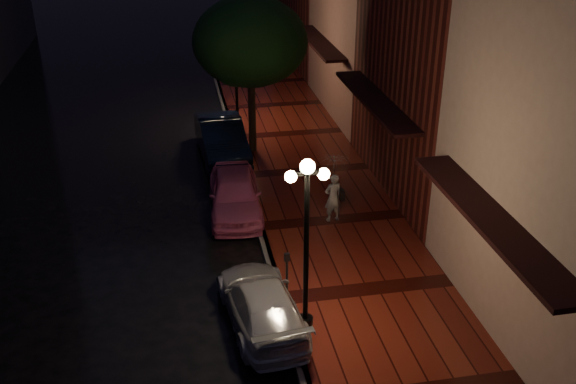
{
  "coord_description": "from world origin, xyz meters",
  "views": [
    {
      "loc": [
        -2.25,
        -16.8,
        9.7
      ],
      "look_at": [
        0.8,
        -0.33,
        1.4
      ],
      "focal_mm": 40.0,
      "sensor_mm": 36.0,
      "label": 1
    }
  ],
  "objects_px": {
    "streetlamp_near": "(306,238)",
    "silver_car": "(261,304)",
    "street_tree": "(251,44)",
    "navy_car": "(222,139)",
    "woman_with_umbrella": "(334,178)",
    "pink_car": "(235,194)",
    "parking_meter": "(287,271)",
    "streetlamp_far": "(236,68)"
  },
  "relations": [
    {
      "from": "parking_meter",
      "to": "woman_with_umbrella",
      "type": "bearing_deg",
      "value": 44.82
    },
    {
      "from": "navy_car",
      "to": "woman_with_umbrella",
      "type": "height_order",
      "value": "woman_with_umbrella"
    },
    {
      "from": "silver_car",
      "to": "navy_car",
      "type": "bearing_deg",
      "value": -96.22
    },
    {
      "from": "streetlamp_near",
      "to": "silver_car",
      "type": "height_order",
      "value": "streetlamp_near"
    },
    {
      "from": "silver_car",
      "to": "woman_with_umbrella",
      "type": "xyz_separation_m",
      "value": [
        2.86,
        4.43,
        1.01
      ]
    },
    {
      "from": "street_tree",
      "to": "woman_with_umbrella",
      "type": "relative_size",
      "value": 2.68
    },
    {
      "from": "navy_car",
      "to": "woman_with_umbrella",
      "type": "bearing_deg",
      "value": -67.71
    },
    {
      "from": "woman_with_umbrella",
      "to": "street_tree",
      "type": "bearing_deg",
      "value": -86.88
    },
    {
      "from": "navy_car",
      "to": "pink_car",
      "type": "bearing_deg",
      "value": -93.62
    },
    {
      "from": "streetlamp_near",
      "to": "parking_meter",
      "type": "distance_m",
      "value": 2.11
    },
    {
      "from": "pink_car",
      "to": "navy_car",
      "type": "relative_size",
      "value": 0.87
    },
    {
      "from": "pink_car",
      "to": "navy_car",
      "type": "distance_m",
      "value": 4.58
    },
    {
      "from": "navy_car",
      "to": "streetlamp_far",
      "type": "bearing_deg",
      "value": 69.56
    },
    {
      "from": "streetlamp_near",
      "to": "navy_car",
      "type": "xyz_separation_m",
      "value": [
        -0.95,
        10.86,
        -1.85
      ]
    },
    {
      "from": "silver_car",
      "to": "woman_with_umbrella",
      "type": "distance_m",
      "value": 5.37
    },
    {
      "from": "navy_car",
      "to": "woman_with_umbrella",
      "type": "distance_m",
      "value": 6.59
    },
    {
      "from": "streetlamp_far",
      "to": "parking_meter",
      "type": "bearing_deg",
      "value": -90.9
    },
    {
      "from": "streetlamp_near",
      "to": "silver_car",
      "type": "relative_size",
      "value": 1.09
    },
    {
      "from": "streetlamp_near",
      "to": "street_tree",
      "type": "height_order",
      "value": "street_tree"
    },
    {
      "from": "streetlamp_near",
      "to": "woman_with_umbrella",
      "type": "bearing_deg",
      "value": 69.06
    },
    {
      "from": "pink_car",
      "to": "navy_car",
      "type": "bearing_deg",
      "value": 93.32
    },
    {
      "from": "silver_car",
      "to": "parking_meter",
      "type": "bearing_deg",
      "value": -142.02
    },
    {
      "from": "navy_car",
      "to": "parking_meter",
      "type": "distance_m",
      "value": 9.61
    },
    {
      "from": "streetlamp_far",
      "to": "pink_car",
      "type": "bearing_deg",
      "value": -97.01
    },
    {
      "from": "street_tree",
      "to": "silver_car",
      "type": "bearing_deg",
      "value": -96.6
    },
    {
      "from": "parking_meter",
      "to": "silver_car",
      "type": "bearing_deg",
      "value": -151.35
    },
    {
      "from": "street_tree",
      "to": "streetlamp_far",
      "type": "bearing_deg",
      "value": 94.91
    },
    {
      "from": "street_tree",
      "to": "silver_car",
      "type": "height_order",
      "value": "street_tree"
    },
    {
      "from": "pink_car",
      "to": "parking_meter",
      "type": "relative_size",
      "value": 3.09
    },
    {
      "from": "navy_car",
      "to": "woman_with_umbrella",
      "type": "relative_size",
      "value": 2.11
    },
    {
      "from": "silver_car",
      "to": "streetlamp_near",
      "type": "bearing_deg",
      "value": 143.81
    },
    {
      "from": "streetlamp_near",
      "to": "street_tree",
      "type": "relative_size",
      "value": 0.74
    },
    {
      "from": "streetlamp_near",
      "to": "pink_car",
      "type": "distance_m",
      "value": 6.64
    },
    {
      "from": "pink_car",
      "to": "silver_car",
      "type": "xyz_separation_m",
      "value": [
        -0.0,
        -5.73,
        -0.1
      ]
    },
    {
      "from": "streetlamp_far",
      "to": "pink_car",
      "type": "xyz_separation_m",
      "value": [
        -0.95,
        -7.72,
        -1.92
      ]
    },
    {
      "from": "streetlamp_near",
      "to": "pink_car",
      "type": "height_order",
      "value": "streetlamp_near"
    },
    {
      "from": "streetlamp_far",
      "to": "street_tree",
      "type": "relative_size",
      "value": 0.74
    },
    {
      "from": "streetlamp_far",
      "to": "streetlamp_near",
      "type": "bearing_deg",
      "value": -90.0
    },
    {
      "from": "street_tree",
      "to": "pink_car",
      "type": "relative_size",
      "value": 1.46
    },
    {
      "from": "streetlamp_far",
      "to": "street_tree",
      "type": "bearing_deg",
      "value": -85.09
    },
    {
      "from": "street_tree",
      "to": "streetlamp_near",
      "type": "bearing_deg",
      "value": -91.35
    },
    {
      "from": "streetlamp_far",
      "to": "silver_car",
      "type": "distance_m",
      "value": 13.64
    }
  ]
}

